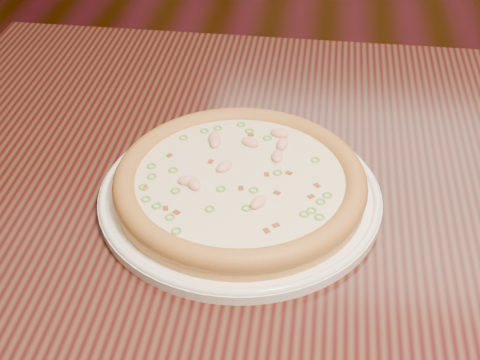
# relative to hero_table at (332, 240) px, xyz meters

# --- Properties ---
(hero_table) EXTENTS (1.20, 0.80, 0.75)m
(hero_table) POSITION_rel_hero_table_xyz_m (0.00, 0.00, 0.00)
(hero_table) COLOR black
(hero_table) RESTS_ON ground
(plate) EXTENTS (0.34, 0.34, 0.02)m
(plate) POSITION_rel_hero_table_xyz_m (-0.12, -0.05, 0.11)
(plate) COLOR white
(plate) RESTS_ON hero_table
(pizza) EXTENTS (0.31, 0.31, 0.03)m
(pizza) POSITION_rel_hero_table_xyz_m (-0.12, -0.05, 0.13)
(pizza) COLOR tan
(pizza) RESTS_ON plate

